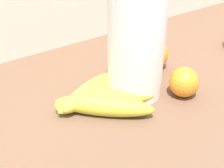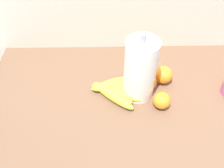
{
  "view_description": "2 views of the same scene",
  "coord_description": "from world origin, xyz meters",
  "px_view_note": "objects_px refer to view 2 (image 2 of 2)",
  "views": [
    {
      "loc": [
        -0.67,
        -0.47,
        1.27
      ],
      "look_at": [
        -0.33,
        0.02,
        0.9
      ],
      "focal_mm": 51.47,
      "sensor_mm": 36.0,
      "label": 1
    },
    {
      "loc": [
        -0.39,
        -0.66,
        1.6
      ],
      "look_at": [
        -0.38,
        0.04,
        0.89
      ],
      "focal_mm": 38.87,
      "sensor_mm": 36.0,
      "label": 2
    }
  ],
  "objects_px": {
    "orange_back_left": "(162,100)",
    "orange_far_right": "(147,82)",
    "orange_right": "(164,75)",
    "banana_bunch": "(114,90)",
    "paper_towel_roll": "(140,70)"
  },
  "relations": [
    {
      "from": "orange_back_left",
      "to": "orange_far_right",
      "type": "bearing_deg",
      "value": 115.21
    },
    {
      "from": "orange_right",
      "to": "banana_bunch",
      "type": "bearing_deg",
      "value": -162.7
    },
    {
      "from": "banana_bunch",
      "to": "orange_back_left",
      "type": "xyz_separation_m",
      "value": [
        0.18,
        -0.07,
        0.01
      ]
    },
    {
      "from": "paper_towel_roll",
      "to": "banana_bunch",
      "type": "bearing_deg",
      "value": -179.52
    },
    {
      "from": "orange_back_left",
      "to": "orange_far_right",
      "type": "distance_m",
      "value": 0.11
    },
    {
      "from": "orange_back_left",
      "to": "orange_far_right",
      "type": "relative_size",
      "value": 0.85
    },
    {
      "from": "banana_bunch",
      "to": "paper_towel_roll",
      "type": "xyz_separation_m",
      "value": [
        0.1,
        0.0,
        0.11
      ]
    },
    {
      "from": "banana_bunch",
      "to": "orange_far_right",
      "type": "xyz_separation_m",
      "value": [
        0.14,
        0.03,
        0.02
      ]
    },
    {
      "from": "paper_towel_roll",
      "to": "orange_far_right",
      "type": "bearing_deg",
      "value": 32.3
    },
    {
      "from": "orange_back_left",
      "to": "paper_towel_roll",
      "type": "distance_m",
      "value": 0.15
    },
    {
      "from": "orange_back_left",
      "to": "orange_far_right",
      "type": "height_order",
      "value": "orange_far_right"
    },
    {
      "from": "banana_bunch",
      "to": "orange_far_right",
      "type": "height_order",
      "value": "orange_far_right"
    },
    {
      "from": "orange_back_left",
      "to": "paper_towel_roll",
      "type": "relative_size",
      "value": 0.24
    },
    {
      "from": "banana_bunch",
      "to": "orange_far_right",
      "type": "distance_m",
      "value": 0.14
    },
    {
      "from": "orange_right",
      "to": "orange_far_right",
      "type": "xyz_separation_m",
      "value": [
        -0.08,
        -0.04,
        0.0
      ]
    }
  ]
}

